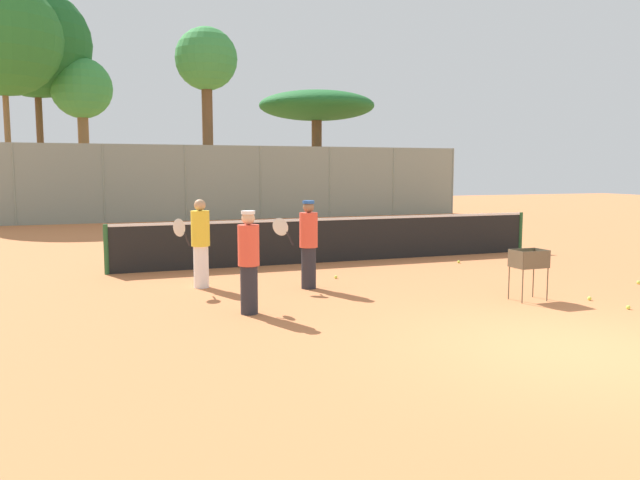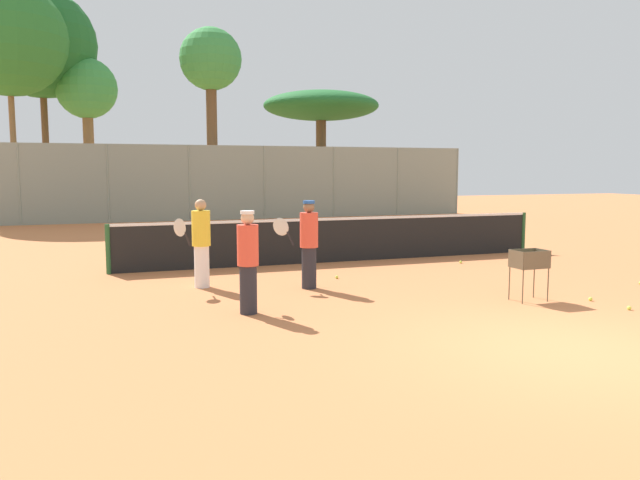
# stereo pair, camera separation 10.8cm
# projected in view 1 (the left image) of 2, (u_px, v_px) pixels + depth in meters

# --- Properties ---
(ground_plane) EXTENTS (80.00, 80.00, 0.00)m
(ground_plane) POSITION_uv_depth(u_px,v_px,m) (579.00, 350.00, 7.69)
(ground_plane) COLOR #C67242
(tennis_net) EXTENTS (10.73, 0.10, 1.07)m
(tennis_net) POSITION_uv_depth(u_px,v_px,m) (339.00, 239.00, 15.02)
(tennis_net) COLOR #26592D
(tennis_net) RESTS_ON ground_plane
(back_fence) EXTENTS (23.51, 0.08, 3.28)m
(back_fence) POSITION_uv_depth(u_px,v_px,m) (224.00, 183.00, 27.51)
(back_fence) COLOR gray
(back_fence) RESTS_ON ground_plane
(tree_0) EXTENTS (4.97, 4.97, 10.35)m
(tree_0) POSITION_uv_depth(u_px,v_px,m) (2.00, 37.00, 26.70)
(tree_0) COLOR brown
(tree_0) RESTS_ON ground_plane
(tree_1) EXTENTS (2.85, 2.85, 7.49)m
(tree_1) POSITION_uv_depth(u_px,v_px,m) (82.00, 92.00, 29.50)
(tree_1) COLOR brown
(tree_1) RESTS_ON ground_plane
(tree_2) EXTENTS (2.94, 2.94, 8.90)m
(tree_2) POSITION_uv_depth(u_px,v_px,m) (206.00, 64.00, 29.47)
(tree_2) COLOR brown
(tree_2) RESTS_ON ground_plane
(tree_3) EXTENTS (5.09, 5.09, 10.67)m
(tree_3) POSITION_uv_depth(u_px,v_px,m) (35.00, 43.00, 29.21)
(tree_3) COLOR brown
(tree_3) RESTS_ON ground_plane
(tree_4) EXTENTS (6.18, 6.18, 6.39)m
(tree_4) POSITION_uv_depth(u_px,v_px,m) (317.00, 107.00, 33.37)
(tree_4) COLOR brown
(tree_4) RESTS_ON ground_plane
(player_white_outfit) EXTENTS (0.84, 0.46, 1.65)m
(player_white_outfit) POSITION_uv_depth(u_px,v_px,m) (308.00, 243.00, 11.60)
(player_white_outfit) COLOR #26262D
(player_white_outfit) RESTS_ON ground_plane
(player_red_cap) EXTENTS (0.33, 0.87, 1.60)m
(player_red_cap) POSITION_uv_depth(u_px,v_px,m) (249.00, 260.00, 9.55)
(player_red_cap) COLOR #26262D
(player_red_cap) RESTS_ON ground_plane
(player_yellow_shirt) EXTENTS (0.77, 0.61, 1.67)m
(player_yellow_shirt) POSITION_uv_depth(u_px,v_px,m) (200.00, 242.00, 11.67)
(player_yellow_shirt) COLOR white
(player_yellow_shirt) RESTS_ON ground_plane
(ball_cart) EXTENTS (0.56, 0.41, 0.87)m
(ball_cart) POSITION_uv_depth(u_px,v_px,m) (530.00, 263.00, 10.57)
(ball_cart) COLOR brown
(ball_cart) RESTS_ON ground_plane
(tennis_ball_0) EXTENTS (0.07, 0.07, 0.07)m
(tennis_ball_0) POSITION_uv_depth(u_px,v_px,m) (336.00, 277.00, 12.73)
(tennis_ball_0) COLOR #D1E54C
(tennis_ball_0) RESTS_ON ground_plane
(tennis_ball_1) EXTENTS (0.07, 0.07, 0.07)m
(tennis_ball_1) POSITION_uv_depth(u_px,v_px,m) (628.00, 307.00, 9.93)
(tennis_ball_1) COLOR #D1E54C
(tennis_ball_1) RESTS_ON ground_plane
(tennis_ball_2) EXTENTS (0.07, 0.07, 0.07)m
(tennis_ball_2) POSITION_uv_depth(u_px,v_px,m) (515.00, 267.00, 14.08)
(tennis_ball_2) COLOR #D1E54C
(tennis_ball_2) RESTS_ON ground_plane
(tennis_ball_3) EXTENTS (0.07, 0.07, 0.07)m
(tennis_ball_3) POSITION_uv_depth(u_px,v_px,m) (638.00, 282.00, 12.12)
(tennis_ball_3) COLOR #D1E54C
(tennis_ball_3) RESTS_ON ground_plane
(tennis_ball_4) EXTENTS (0.07, 0.07, 0.07)m
(tennis_ball_4) POSITION_uv_depth(u_px,v_px,m) (459.00, 262.00, 14.83)
(tennis_ball_4) COLOR #D1E54C
(tennis_ball_4) RESTS_ON ground_plane
(tennis_ball_5) EXTENTS (0.07, 0.07, 0.07)m
(tennis_ball_5) POSITION_uv_depth(u_px,v_px,m) (590.00, 298.00, 10.61)
(tennis_ball_5) COLOR #D1E54C
(tennis_ball_5) RESTS_ON ground_plane
(parked_car) EXTENTS (4.20, 1.70, 1.60)m
(parked_car) POSITION_uv_depth(u_px,v_px,m) (321.00, 199.00, 32.78)
(parked_car) COLOR #232328
(parked_car) RESTS_ON ground_plane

